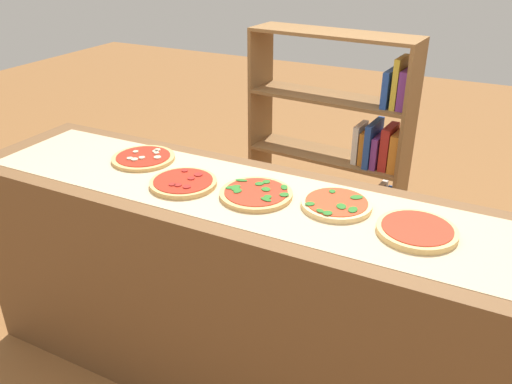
% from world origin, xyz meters
% --- Properties ---
extents(ground_plane, '(12.00, 12.00, 0.00)m').
position_xyz_m(ground_plane, '(0.00, 0.00, 0.00)').
color(ground_plane, brown).
extents(counter, '(2.52, 0.61, 0.94)m').
position_xyz_m(counter, '(0.00, 0.00, 0.47)').
color(counter, brown).
rests_on(counter, ground_plane).
extents(parchment_paper, '(2.32, 0.47, 0.00)m').
position_xyz_m(parchment_paper, '(0.00, 0.00, 0.94)').
color(parchment_paper, tan).
rests_on(parchment_paper, counter).
extents(pizza_mushroom_0, '(0.27, 0.27, 0.03)m').
position_xyz_m(pizza_mushroom_0, '(-0.59, 0.09, 0.95)').
color(pizza_mushroom_0, tan).
rests_on(pizza_mushroom_0, parchment_paper).
extents(pizza_pepperoni_1, '(0.26, 0.26, 0.03)m').
position_xyz_m(pizza_pepperoni_1, '(-0.30, -0.04, 0.95)').
color(pizza_pepperoni_1, tan).
rests_on(pizza_pepperoni_1, parchment_paper).
extents(pizza_spinach_2, '(0.28, 0.28, 0.03)m').
position_xyz_m(pizza_spinach_2, '(-0.00, 0.00, 0.95)').
color(pizza_spinach_2, tan).
rests_on(pizza_spinach_2, parchment_paper).
extents(pizza_spinach_3, '(0.26, 0.26, 0.03)m').
position_xyz_m(pizza_spinach_3, '(0.30, 0.06, 0.95)').
color(pizza_spinach_3, '#E5C17F').
rests_on(pizza_spinach_3, parchment_paper).
extents(pizza_plain_4, '(0.26, 0.26, 0.02)m').
position_xyz_m(pizza_plain_4, '(0.59, -0.00, 0.95)').
color(pizza_plain_4, '#DBB26B').
rests_on(pizza_plain_4, parchment_paper).
extents(bookshelf, '(0.92, 0.32, 1.37)m').
position_xyz_m(bookshelf, '(0.03, 1.08, 0.66)').
color(bookshelf, brown).
rests_on(bookshelf, ground_plane).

